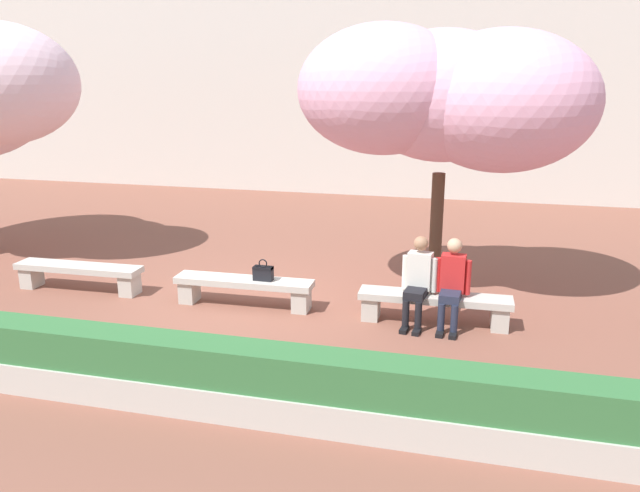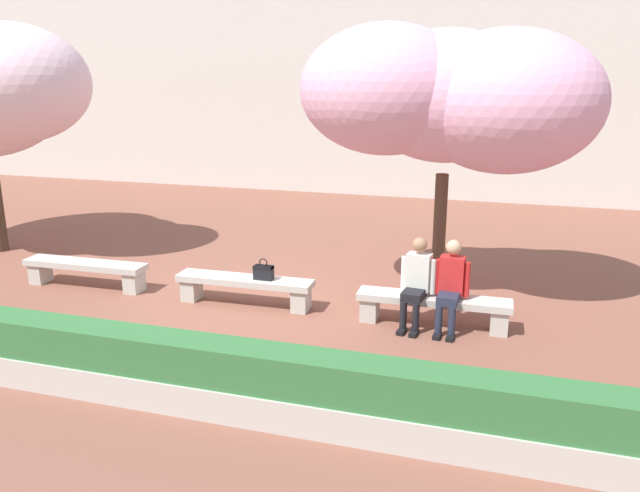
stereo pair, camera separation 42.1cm
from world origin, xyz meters
name	(u,v)px [view 1 (the left image)]	position (x,y,z in m)	size (l,w,h in m)	color
ground_plane	(245,306)	(0.00, 0.00, 0.00)	(100.00, 100.00, 0.00)	brown
building_facade	(373,58)	(0.00, 11.56, 4.00)	(28.00, 4.00, 8.00)	beige
stone_bench_west_end	(79,273)	(-2.93, 0.00, 0.31)	(2.19, 0.47, 0.45)	#BCB7AD
stone_bench_near_west	(244,287)	(0.00, 0.00, 0.31)	(2.19, 0.47, 0.45)	#BCB7AD
stone_bench_center	(434,303)	(2.93, 0.00, 0.31)	(2.19, 0.47, 0.45)	#BCB7AD
person_seated_left	(418,278)	(2.68, -0.05, 0.70)	(0.51, 0.71, 1.29)	black
person_seated_right	(452,280)	(3.16, -0.05, 0.70)	(0.51, 0.70, 1.29)	black
handbag	(263,272)	(0.32, 0.00, 0.58)	(0.30, 0.15, 0.34)	black
cherry_tree_main	(448,96)	(2.89, 1.41, 3.18)	(4.55, 2.95, 4.28)	#513828
planter_hedge_foreground	(143,370)	(0.00, -3.05, 0.39)	(10.82, 0.50, 0.80)	#BCB7AD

